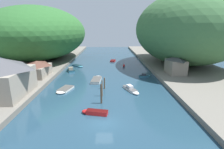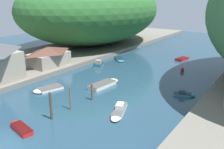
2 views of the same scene
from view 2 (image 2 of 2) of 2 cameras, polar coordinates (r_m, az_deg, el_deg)
water_surface at (r=49.61m, az=7.30°, el=0.23°), size 130.00×130.00×0.00m
left_bank at (r=63.90m, az=-12.51°, el=4.31°), size 22.00×120.00×0.92m
hillside_left at (r=74.89m, az=-4.48°, el=14.48°), size 34.15×47.81×19.52m
boathouse_shed at (r=52.54m, az=-14.29°, el=4.14°), size 5.42×8.50×3.92m
boat_yellow_tender at (r=59.36m, az=1.73°, el=3.47°), size 4.51×4.61×0.44m
boat_open_rowboat at (r=30.95m, az=-20.29°, el=-11.27°), size 4.26×1.99×0.62m
boat_red_skiff at (r=42.64m, az=-1.56°, el=-2.09°), size 2.55×6.54×0.65m
boat_navy_launch at (r=62.46m, az=15.90°, el=3.54°), size 2.45×4.65×0.50m
boat_white_cruiser at (r=32.81m, az=1.55°, el=-8.35°), size 3.24×5.67×1.07m
boat_cabin_cruiser at (r=54.77m, az=-3.02°, el=2.46°), size 3.16×4.29×1.38m
boat_small_dinghy at (r=39.86m, az=16.24°, el=-4.33°), size 3.38×2.13×0.90m
boat_moored_right at (r=41.79m, az=-14.65°, el=-3.24°), size 3.34×5.17×0.46m
mooring_post_nearest at (r=31.65m, az=-13.82°, el=-6.92°), size 0.31×0.31×3.63m
mooring_post_second at (r=33.80m, az=-9.53°, el=-5.35°), size 0.20×0.20×3.28m
mooring_post_middle at (r=36.59m, az=-4.61°, el=-3.94°), size 0.30×0.30×2.56m
channel_buoy_near at (r=52.19m, az=15.79°, el=1.07°), size 0.75×0.75×1.12m
person_on_quay at (r=45.22m, az=-22.93°, el=-0.26°), size 0.28×0.41×1.69m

